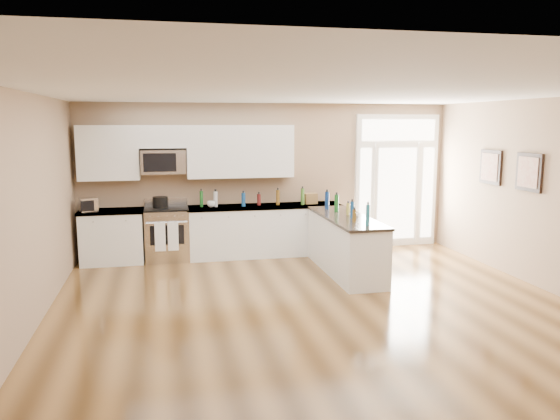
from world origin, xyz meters
name	(u,v)px	position (x,y,z in m)	size (l,w,h in m)	color
ground	(332,325)	(0.00, 0.00, 0.00)	(8.00, 8.00, 0.00)	#4C3215
room_shell	(334,186)	(0.00, 0.00, 1.71)	(8.00, 8.00, 8.00)	#987C60
back_cabinet_left	(112,238)	(-2.87, 3.69, 0.44)	(1.10, 0.66, 0.94)	white
back_cabinet_right	(265,232)	(-0.16, 3.69, 0.44)	(2.85, 0.66, 0.94)	white
peninsula_cabinet	(345,247)	(0.93, 2.24, 0.43)	(0.69, 2.32, 0.94)	white
upper_cabinet_left	(108,153)	(-2.88, 3.83, 1.93)	(1.04, 0.33, 0.95)	white
upper_cabinet_right	(240,151)	(-0.57, 3.83, 1.93)	(1.94, 0.33, 0.95)	white
upper_cabinet_short	(162,137)	(-1.95, 3.83, 2.20)	(0.82, 0.33, 0.40)	white
microwave	(163,162)	(-1.95, 3.80, 1.76)	(0.78, 0.41, 0.42)	silver
entry_door	(396,181)	(2.55, 3.95, 1.30)	(1.70, 0.10, 2.60)	white
wall_art_near	(491,167)	(3.47, 2.20, 1.70)	(0.05, 0.58, 0.58)	black
wall_art_far	(529,172)	(3.47, 1.20, 1.70)	(0.05, 0.58, 0.58)	black
kitchen_range	(167,234)	(-1.93, 3.69, 0.48)	(0.77, 0.69, 1.08)	silver
stockpot	(160,202)	(-2.03, 3.74, 1.05)	(0.27, 0.27, 0.21)	black
toaster_oven	(88,205)	(-3.22, 3.57, 1.06)	(0.28, 0.22, 0.24)	silver
cardboard_box	(310,198)	(0.72, 3.71, 1.04)	(0.24, 0.17, 0.19)	brown
bowl_left	(88,208)	(-3.26, 3.81, 0.97)	(0.22, 0.22, 0.05)	white
bowl_peninsula	(354,215)	(1.05, 2.20, 0.96)	(0.15, 0.15, 0.05)	white
cup_counter	(211,204)	(-1.13, 3.67, 0.99)	(0.14, 0.14, 0.11)	white
counter_bottles	(293,202)	(0.22, 3.04, 1.08)	(2.36, 2.40, 0.31)	#19591E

